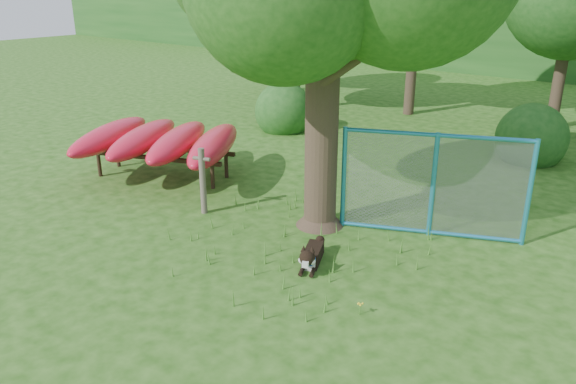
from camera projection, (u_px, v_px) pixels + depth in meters
The scene contains 8 objects.
ground at pixel (233, 266), 9.23m from camera, with size 80.00×80.00×0.00m, color #1E4C0F.
wooden_post at pixel (203, 179), 11.10m from camera, with size 0.37×0.18×1.35m.
kayak_rack at pixel (160, 140), 13.12m from camera, with size 4.85×4.36×1.18m.
husky_dog at pixel (311, 256), 9.19m from camera, with size 0.63×1.06×0.50m.
fence_section at pixel (433, 185), 10.04m from camera, with size 3.07×1.43×3.23m.
wildflower_clump at pixel (360, 305), 7.84m from camera, with size 0.09×0.08×0.20m.
shrub_left at pixel (284, 130), 17.63m from camera, with size 1.80×1.80×1.80m, color #1C501A.
shrub_mid at pixel (528, 160), 14.64m from camera, with size 1.80×1.80×1.80m, color #1C501A.
Camera 1 is at (5.82, -5.84, 4.41)m, focal length 35.00 mm.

